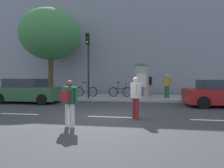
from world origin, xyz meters
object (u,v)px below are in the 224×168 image
(traffic_light, at_px, (88,55))
(pedestrian_in_red_top, at_px, (69,100))
(poster_column, at_px, (141,80))
(street_tree, at_px, (50,35))
(pedestrian_near_pole, at_px, (167,84))
(bicycle_upright, at_px, (120,91))
(bicycle_leaning, at_px, (86,91))
(parked_car_silver, at_px, (28,91))
(pedestrian_in_light_jacket, at_px, (136,94))
(pedestrian_tallest, at_px, (148,83))

(traffic_light, xyz_separation_m, pedestrian_in_red_top, (1.42, -7.06, -2.24))
(poster_column, bearing_deg, street_tree, 170.97)
(pedestrian_near_pole, distance_m, bicycle_upright, 3.45)
(street_tree, relative_size, bicycle_leaning, 3.91)
(bicycle_leaning, xyz_separation_m, parked_car_silver, (-2.89, -3.03, 0.20))
(pedestrian_in_light_jacket, distance_m, parked_car_silver, 7.93)
(traffic_light, distance_m, street_tree, 4.45)
(pedestrian_in_red_top, height_order, bicycle_leaning, pedestrian_in_red_top)
(bicycle_leaning, bearing_deg, bicycle_upright, 5.53)
(traffic_light, bearing_deg, pedestrian_tallest, 27.25)
(pedestrian_in_red_top, bearing_deg, pedestrian_tallest, 73.47)
(pedestrian_in_red_top, xyz_separation_m, bicycle_upright, (0.62, 8.71, -0.35))
(pedestrian_in_red_top, distance_m, bicycle_leaning, 8.69)
(pedestrian_in_red_top, bearing_deg, traffic_light, 101.35)
(pedestrian_near_pole, bearing_deg, traffic_light, -167.17)
(pedestrian_in_red_top, distance_m, pedestrian_near_pole, 9.20)
(pedestrian_in_light_jacket, distance_m, pedestrian_near_pole, 6.97)
(poster_column, xyz_separation_m, street_tree, (-7.22, 1.15, 3.63))
(bicycle_leaning, bearing_deg, pedestrian_tallest, 8.88)
(pedestrian_near_pole, bearing_deg, pedestrian_tallest, 144.62)
(bicycle_upright, bearing_deg, pedestrian_tallest, 12.93)
(pedestrian_in_light_jacket, distance_m, pedestrian_tallest, 7.63)
(poster_column, height_order, pedestrian_in_red_top, poster_column)
(poster_column, xyz_separation_m, parked_car_silver, (-7.07, -2.27, -0.66))
(street_tree, bearing_deg, bicycle_upright, -1.39)
(traffic_light, height_order, pedestrian_in_light_jacket, traffic_light)
(poster_column, relative_size, bicycle_leaning, 1.39)
(poster_column, distance_m, parked_car_silver, 7.46)
(traffic_light, distance_m, pedestrian_in_red_top, 7.54)
(poster_column, distance_m, street_tree, 8.16)
(bicycle_upright, bearing_deg, parked_car_silver, -149.14)
(traffic_light, distance_m, pedestrian_in_light_jacket, 6.83)
(pedestrian_in_red_top, xyz_separation_m, pedestrian_near_pole, (4.00, 8.29, 0.23))
(street_tree, distance_m, pedestrian_in_red_top, 10.98)
(pedestrian_in_red_top, bearing_deg, parked_car_silver, 131.98)
(poster_column, height_order, street_tree, street_tree)
(street_tree, relative_size, bicycle_upright, 3.92)
(pedestrian_tallest, bearing_deg, traffic_light, -152.75)
(pedestrian_in_light_jacket, height_order, pedestrian_in_red_top, pedestrian_in_light_jacket)
(street_tree, height_order, bicycle_leaning, street_tree)
(street_tree, distance_m, bicycle_upright, 7.22)
(pedestrian_tallest, height_order, bicycle_upright, pedestrian_tallest)
(pedestrian_in_red_top, xyz_separation_m, bicycle_leaning, (-1.98, 8.45, -0.35))
(pedestrian_in_red_top, bearing_deg, pedestrian_in_light_jacket, 37.59)
(street_tree, bearing_deg, pedestrian_tallest, 2.55)
(traffic_light, height_order, pedestrian_in_red_top, traffic_light)
(street_tree, relative_size, pedestrian_in_red_top, 4.61)
(poster_column, bearing_deg, pedestrian_in_red_top, -105.91)
(street_tree, bearing_deg, poster_column, -9.03)
(traffic_light, distance_m, parked_car_silver, 4.52)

